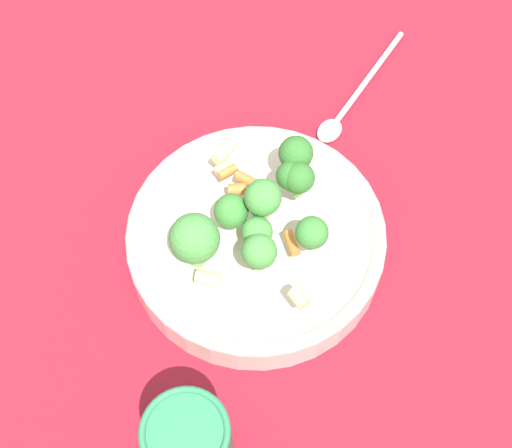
% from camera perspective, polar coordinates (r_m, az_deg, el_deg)
% --- Properties ---
extents(ground_plane, '(3.00, 3.00, 0.00)m').
position_cam_1_polar(ground_plane, '(0.75, -0.00, -2.09)').
color(ground_plane, maroon).
extents(bowl, '(0.26, 0.26, 0.05)m').
position_cam_1_polar(bowl, '(0.73, -0.00, -1.19)').
color(bowl, beige).
rests_on(bowl, ground_plane).
extents(pasta_salad, '(0.15, 0.19, 0.07)m').
position_cam_1_polar(pasta_salad, '(0.67, -0.34, 0.89)').
color(pasta_salad, '#8CB766').
rests_on(pasta_salad, bowl).
extents(cup, '(0.07, 0.07, 0.10)m').
position_cam_1_polar(cup, '(0.63, -5.37, -17.11)').
color(cup, '#2D7F51').
rests_on(cup, ground_plane).
extents(spoon, '(0.13, 0.17, 0.01)m').
position_cam_1_polar(spoon, '(0.86, 7.43, 9.45)').
color(spoon, silver).
rests_on(spoon, ground_plane).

